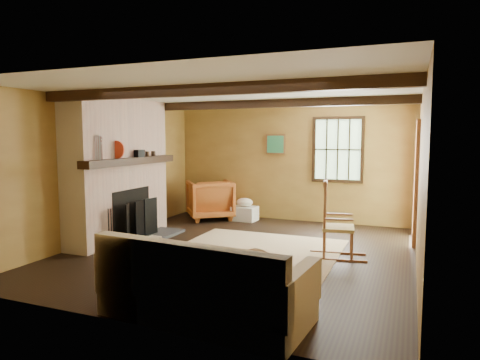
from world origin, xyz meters
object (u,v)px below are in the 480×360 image
at_px(armchair, 210,200).
at_px(sofa, 204,290).
at_px(laundry_basket, 245,214).
at_px(fireplace, 120,175).
at_px(rocking_chair, 335,225).

bearing_deg(armchair, sofa, 77.86).
relative_size(laundry_basket, armchair, 0.54).
bearing_deg(sofa, fireplace, 144.77).
distance_m(fireplace, sofa, 3.79).
height_order(sofa, armchair, armchair).
distance_m(fireplace, rocking_chair, 3.68).
distance_m(sofa, armchair, 5.09).
bearing_deg(laundry_basket, fireplace, -121.23).
bearing_deg(laundry_basket, sofa, -73.22).
distance_m(laundry_basket, armchair, 0.81).
bearing_deg(armchair, rocking_chair, 109.34).
height_order(fireplace, armchair, fireplace).
xyz_separation_m(fireplace, armchair, (0.64, 2.19, -0.68)).
distance_m(fireplace, laundry_basket, 2.85).
bearing_deg(armchair, fireplace, 36.31).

